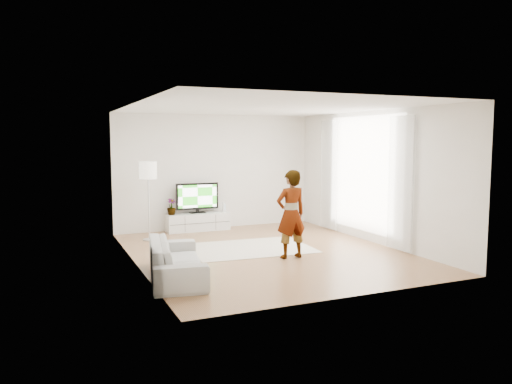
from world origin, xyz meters
name	(u,v)px	position (x,y,z in m)	size (l,w,h in m)	color
floor	(266,252)	(0.00, 0.00, 0.00)	(6.00, 6.00, 0.00)	#AB7C4D
ceiling	(266,107)	(0.00, 0.00, 2.80)	(6.00, 6.00, 0.00)	white
wall_left	(135,186)	(-2.50, 0.00, 1.40)	(0.02, 6.00, 2.80)	white
wall_right	(373,177)	(2.50, 0.00, 1.40)	(0.02, 6.00, 2.80)	white
wall_back	(216,172)	(0.00, 3.00, 1.40)	(5.00, 0.02, 2.80)	white
wall_front	(357,197)	(0.00, -3.00, 1.40)	(5.00, 0.02, 2.80)	white
window	(364,174)	(2.48, 0.30, 1.45)	(0.01, 2.60, 2.50)	white
curtain_near	(401,183)	(2.40, -1.00, 1.35)	(0.04, 0.70, 2.60)	white
curtain_far	(329,175)	(2.40, 1.60, 1.35)	(0.04, 0.70, 2.60)	white
media_console	(198,222)	(-0.54, 2.76, 0.21)	(1.52, 0.43, 0.43)	silver
television	(197,197)	(-0.54, 2.79, 0.82)	(1.04, 0.20, 0.73)	black
game_console	(224,207)	(0.12, 2.76, 0.54)	(0.09, 0.17, 0.23)	white
potted_plant	(171,207)	(-1.19, 2.77, 0.62)	(0.22, 0.22, 0.38)	#3F7238
rug	(250,248)	(-0.15, 0.44, 0.01)	(2.40, 1.73, 0.01)	beige
player	(291,214)	(0.21, -0.63, 0.83)	(0.59, 0.39, 1.63)	#334772
sofa	(176,259)	(-2.06, -1.07, 0.30)	(2.04, 0.80, 0.60)	#AAAAA5
floor_lamp	(148,174)	(-1.85, 2.10, 1.46)	(0.38, 0.38, 1.72)	silver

